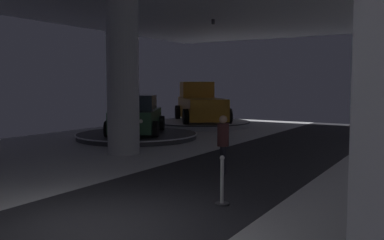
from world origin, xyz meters
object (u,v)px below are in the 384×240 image
at_px(display_car_far_left, 137,116).
at_px(visitor_walking_near, 223,140).
at_px(display_platform_far_left, 137,135).
at_px(display_platform_deep_left, 201,123).
at_px(column_left, 123,75).
at_px(pickup_truck_deep_left, 200,105).

xyz_separation_m(display_car_far_left, visitor_walking_near, (6.74, -4.63, -0.10)).
relative_size(display_platform_far_left, visitor_walking_near, 3.43).
bearing_deg(display_car_far_left, display_platform_deep_left, 92.97).
height_order(column_left, pickup_truck_deep_left, column_left).
distance_m(column_left, display_platform_deep_left, 10.53).
xyz_separation_m(display_platform_deep_left, visitor_walking_near, (7.07, -10.98, 0.74)).
xyz_separation_m(pickup_truck_deep_left, display_car_far_left, (0.54, -6.59, -0.22)).
distance_m(column_left, pickup_truck_deep_left, 10.61).
bearing_deg(display_platform_deep_left, column_left, -75.33).
height_order(display_platform_deep_left, pickup_truck_deep_left, pickup_truck_deep_left).
bearing_deg(display_platform_deep_left, display_car_far_left, -87.03).
distance_m(display_car_far_left, visitor_walking_near, 8.18).
distance_m(display_platform_far_left, visitor_walking_near, 8.18).
relative_size(column_left, display_car_far_left, 1.21).
bearing_deg(column_left, display_platform_deep_left, 104.67).
relative_size(display_platform_deep_left, pickup_truck_deep_left, 1.05).
distance_m(column_left, visitor_walking_near, 4.97).
distance_m(display_platform_deep_left, display_car_far_left, 6.41).
height_order(display_platform_deep_left, visitor_walking_near, visitor_walking_near).
distance_m(display_platform_far_left, display_car_far_left, 0.87).
xyz_separation_m(column_left, pickup_truck_deep_left, (-2.79, 10.12, -1.52)).
distance_m(display_platform_deep_left, display_platform_far_left, 6.38).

